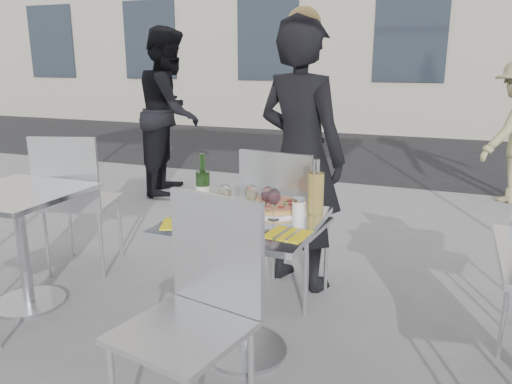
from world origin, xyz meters
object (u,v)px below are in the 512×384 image
(salad_plate, at_px, (238,210))
(napkin_left, at_px, (181,223))
(woman_diner, at_px, (301,157))
(wineglass_white_a, at_px, (225,193))
(sugar_shaker, at_px, (299,209))
(chair_near, at_px, (198,300))
(main_table, at_px, (245,258))
(wineglass_red_b, at_px, (274,198))
(chair_far, at_px, (282,214))
(side_chair_lfar, at_px, (75,193))
(napkin_right, at_px, (288,234))
(side_table_left, at_px, (20,224))
(wineglass_red_a, at_px, (268,196))
(pizza_near, at_px, (230,226))
(pizza_far, at_px, (276,206))
(pedestrian_a, at_px, (170,112))
(carafe, at_px, (316,193))
(wineglass_white_b, at_px, (252,194))
(wine_bottle, at_px, (203,187))

(salad_plate, bearing_deg, napkin_left, -136.75)
(woman_diner, bearing_deg, wineglass_white_a, 101.75)
(sugar_shaker, bearing_deg, napkin_left, -150.78)
(chair_near, distance_m, wineglass_white_a, 0.69)
(main_table, distance_m, sugar_shaker, 0.37)
(woman_diner, distance_m, wineglass_red_b, 0.93)
(chair_far, relative_size, woman_diner, 0.56)
(side_chair_lfar, height_order, napkin_right, side_chair_lfar)
(side_chair_lfar, height_order, sugar_shaker, side_chair_lfar)
(chair_near, bearing_deg, side_table_left, 170.98)
(side_chair_lfar, xyz_separation_m, wineglass_red_a, (1.62, -0.46, 0.26))
(pizza_near, height_order, wineglass_red_a, wineglass_red_a)
(main_table, height_order, napkin_right, napkin_right)
(pizza_far, bearing_deg, chair_near, -93.63)
(side_table_left, height_order, pedestrian_a, pedestrian_a)
(side_table_left, bearing_deg, pizza_far, 7.70)
(main_table, bearing_deg, chair_far, 90.64)
(pedestrian_a, bearing_deg, chair_far, -153.98)
(carafe, bearing_deg, wineglass_red_a, -153.35)
(chair_far, bearing_deg, sugar_shaker, 120.76)
(wineglass_red_a, relative_size, napkin_left, 0.67)
(side_chair_lfar, height_order, pizza_near, side_chair_lfar)
(pizza_far, xyz_separation_m, wineglass_white_b, (-0.08, -0.15, 0.09))
(carafe, bearing_deg, sugar_shaker, -125.30)
(side_table_left, distance_m, wineglass_red_a, 1.63)
(wineglass_white_b, bearing_deg, wineglass_red_a, 2.10)
(pizza_near, xyz_separation_m, carafe, (0.32, 0.34, 0.11))
(wineglass_red_b, bearing_deg, side_table_left, -178.35)
(woman_diner, distance_m, napkin_right, 1.15)
(chair_far, bearing_deg, pedestrian_a, -41.80)
(main_table, bearing_deg, woman_diner, 90.07)
(chair_far, distance_m, wineglass_white_a, 0.65)
(napkin_left, bearing_deg, main_table, 14.05)
(salad_plate, height_order, wine_bottle, wine_bottle)
(chair_near, height_order, sugar_shaker, chair_near)
(side_chair_lfar, distance_m, wineglass_red_b, 1.75)
(side_table_left, bearing_deg, chair_far, 22.38)
(sugar_shaker, distance_m, wineglass_white_a, 0.38)
(main_table, bearing_deg, carafe, 30.38)
(woman_diner, xyz_separation_m, salad_plate, (-0.04, -0.95, -0.11))
(side_table_left, bearing_deg, pedestrian_a, 102.39)
(napkin_left, bearing_deg, sugar_shaker, 6.97)
(napkin_right, bearing_deg, salad_plate, 160.07)
(wineglass_white_b, xyz_separation_m, wineglass_red_a, (0.09, 0.00, 0.00))
(carafe, bearing_deg, side_table_left, -174.27)
(chair_far, distance_m, sugar_shaker, 0.62)
(pizza_near, bearing_deg, napkin_right, 3.30)
(wine_bottle, xyz_separation_m, sugar_shaker, (0.52, 0.01, -0.06))
(side_chair_lfar, height_order, woman_diner, woman_diner)
(chair_near, xyz_separation_m, wineglass_red_a, (0.05, 0.65, 0.27))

